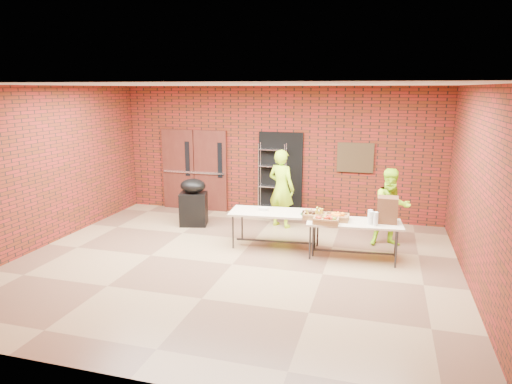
# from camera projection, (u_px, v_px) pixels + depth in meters

# --- Properties ---
(room) EXTENTS (8.08, 7.08, 3.28)m
(room) POSITION_uv_depth(u_px,v_px,m) (231.00, 178.00, 7.97)
(room) COLOR brown
(room) RESTS_ON ground
(double_doors) EXTENTS (1.78, 0.12, 2.10)m
(double_doors) POSITION_uv_depth(u_px,v_px,m) (195.00, 170.00, 11.90)
(double_doors) COLOR #4B1F15
(double_doors) RESTS_ON room
(dark_doorway) EXTENTS (1.10, 0.06, 2.10)m
(dark_doorway) POSITION_uv_depth(u_px,v_px,m) (280.00, 175.00, 11.31)
(dark_doorway) COLOR black
(dark_doorway) RESTS_ON room
(bronze_plaque) EXTENTS (0.85, 0.04, 0.70)m
(bronze_plaque) POSITION_uv_depth(u_px,v_px,m) (355.00, 158.00, 10.71)
(bronze_plaque) COLOR #392917
(bronze_plaque) RESTS_ON room
(wire_rack) EXTENTS (0.68, 0.25, 1.84)m
(wire_rack) POSITION_uv_depth(u_px,v_px,m) (272.00, 180.00, 11.26)
(wire_rack) COLOR silver
(wire_rack) RESTS_ON room
(table_left) EXTENTS (1.87, 0.92, 0.74)m
(table_left) POSITION_uv_depth(u_px,v_px,m) (276.00, 215.00, 9.08)
(table_left) COLOR #C1B293
(table_left) RESTS_ON room
(table_right) EXTENTS (1.80, 0.89, 0.71)m
(table_right) POSITION_uv_depth(u_px,v_px,m) (354.00, 225.00, 8.51)
(table_right) COLOR #C1B293
(table_right) RESTS_ON room
(basket_bananas) EXTENTS (0.42, 0.33, 0.13)m
(basket_bananas) POSITION_uv_depth(u_px,v_px,m) (315.00, 216.00, 8.69)
(basket_bananas) COLOR #A66F43
(basket_bananas) RESTS_ON table_right
(basket_oranges) EXTENTS (0.44, 0.34, 0.14)m
(basket_oranges) POSITION_uv_depth(u_px,v_px,m) (337.00, 217.00, 8.58)
(basket_oranges) COLOR #A66F43
(basket_oranges) RESTS_ON table_right
(basket_apples) EXTENTS (0.46, 0.36, 0.14)m
(basket_apples) POSITION_uv_depth(u_px,v_px,m) (326.00, 220.00, 8.39)
(basket_apples) COLOR #A66F43
(basket_apples) RESTS_ON table_right
(muffin_tray) EXTENTS (0.38, 0.38, 0.09)m
(muffin_tray) POSITION_uv_depth(u_px,v_px,m) (310.00, 212.00, 8.85)
(muffin_tray) COLOR #124519
(muffin_tray) RESTS_ON table_left
(napkin_box) EXTENTS (0.18, 0.12, 0.06)m
(napkin_box) POSITION_uv_depth(u_px,v_px,m) (263.00, 209.00, 9.16)
(napkin_box) COLOR silver
(napkin_box) RESTS_ON table_left
(coffee_dispenser) EXTENTS (0.37, 0.33, 0.48)m
(coffee_dispenser) POSITION_uv_depth(u_px,v_px,m) (387.00, 210.00, 8.40)
(coffee_dispenser) COLOR brown
(coffee_dispenser) RESTS_ON table_right
(cup_stack_front) EXTENTS (0.08, 0.08, 0.25)m
(cup_stack_front) POSITION_uv_depth(u_px,v_px,m) (371.00, 218.00, 8.29)
(cup_stack_front) COLOR silver
(cup_stack_front) RESTS_ON table_right
(cup_stack_mid) EXTENTS (0.08, 0.08, 0.25)m
(cup_stack_mid) POSITION_uv_depth(u_px,v_px,m) (376.00, 219.00, 8.21)
(cup_stack_mid) COLOR silver
(cup_stack_mid) RESTS_ON table_right
(cup_stack_back) EXTENTS (0.08, 0.08, 0.25)m
(cup_stack_back) POSITION_uv_depth(u_px,v_px,m) (370.00, 216.00, 8.39)
(cup_stack_back) COLOR silver
(cup_stack_back) RESTS_ON table_right
(covered_grill) EXTENTS (0.71, 0.64, 1.11)m
(covered_grill) POSITION_uv_depth(u_px,v_px,m) (193.00, 202.00, 10.62)
(covered_grill) COLOR black
(covered_grill) RESTS_ON room
(volunteer_woman) EXTENTS (0.77, 0.64, 1.80)m
(volunteer_woman) POSITION_uv_depth(u_px,v_px,m) (281.00, 188.00, 10.43)
(volunteer_woman) COLOR #AFF21A
(volunteer_woman) RESTS_ON room
(volunteer_man) EXTENTS (0.91, 0.79, 1.59)m
(volunteer_man) POSITION_uv_depth(u_px,v_px,m) (391.00, 208.00, 9.18)
(volunteer_man) COLOR #AFF21A
(volunteer_man) RESTS_ON room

